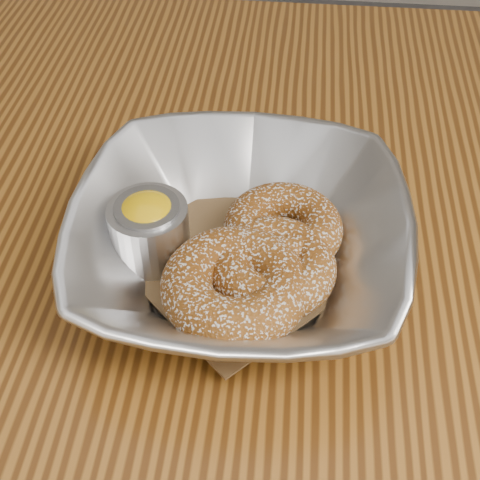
# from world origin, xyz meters

# --- Properties ---
(table) EXTENTS (1.20, 0.80, 0.75)m
(table) POSITION_xyz_m (0.00, 0.00, 0.65)
(table) COLOR brown
(table) RESTS_ON ground_plane
(serving_bowl) EXTENTS (0.24, 0.24, 0.06)m
(serving_bowl) POSITION_xyz_m (-0.08, -0.03, 0.78)
(serving_bowl) COLOR silver
(serving_bowl) RESTS_ON table
(parchment) EXTENTS (0.21, 0.21, 0.00)m
(parchment) POSITION_xyz_m (-0.08, -0.03, 0.76)
(parchment) COLOR brown
(parchment) RESTS_ON table
(donut_back) EXTENTS (0.10, 0.10, 0.03)m
(donut_back) POSITION_xyz_m (-0.05, -0.01, 0.78)
(donut_back) COLOR brown
(donut_back) RESTS_ON parchment
(donut_front) EXTENTS (0.12, 0.12, 0.04)m
(donut_front) POSITION_xyz_m (-0.08, -0.07, 0.78)
(donut_front) COLOR brown
(donut_front) RESTS_ON parchment
(donut_extra) EXTENTS (0.10, 0.10, 0.03)m
(donut_extra) POSITION_xyz_m (-0.05, -0.05, 0.78)
(donut_extra) COLOR brown
(donut_extra) RESTS_ON parchment
(ramekin) EXTENTS (0.06, 0.06, 0.05)m
(ramekin) POSITION_xyz_m (-0.14, -0.03, 0.78)
(ramekin) COLOR silver
(ramekin) RESTS_ON table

